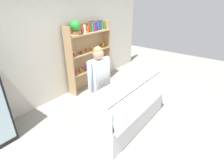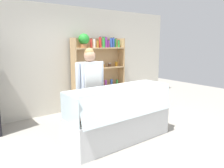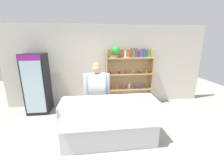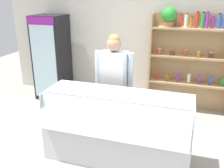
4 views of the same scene
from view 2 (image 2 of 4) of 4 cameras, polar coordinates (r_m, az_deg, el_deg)
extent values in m
plane|color=gray|center=(4.38, 3.36, -13.38)|extent=(12.00, 12.00, 0.00)
cube|color=beige|center=(5.84, -10.61, 6.25)|extent=(6.80, 0.10, 2.70)
cube|color=tan|center=(6.11, -4.02, 2.87)|extent=(1.58, 0.02, 1.91)
cube|color=tan|center=(5.61, -9.84, 2.02)|extent=(0.03, 0.28, 1.91)
cube|color=tan|center=(6.46, 2.42, 3.31)|extent=(0.03, 0.28, 1.91)
cube|color=tan|center=(6.06, -3.24, -0.85)|extent=(1.52, 0.28, 0.04)
cube|color=tan|center=(5.98, -3.30, 4.18)|extent=(1.52, 0.28, 0.04)
cube|color=tan|center=(5.94, -3.35, 9.31)|extent=(1.52, 0.28, 0.04)
cylinder|color=#996038|center=(5.69, -7.32, 9.86)|extent=(0.19, 0.19, 0.10)
sphere|color=#258E2D|center=(5.69, -7.36, 11.56)|extent=(0.28, 0.28, 0.28)
cylinder|color=red|center=(5.81, -5.47, 10.56)|extent=(0.06, 0.06, 0.23)
cylinder|color=black|center=(5.80, -5.47, 11.77)|extent=(0.04, 0.04, 0.02)
cylinder|color=silver|center=(5.85, -4.65, 10.58)|extent=(0.07, 0.07, 0.23)
cylinder|color=black|center=(5.85, -4.70, 11.79)|extent=(0.04, 0.04, 0.02)
cylinder|color=#9E6623|center=(5.88, -3.74, 10.39)|extent=(0.06, 0.06, 0.19)
cylinder|color=black|center=(5.90, -3.90, 11.39)|extent=(0.04, 0.04, 0.02)
cylinder|color=red|center=(5.96, -3.11, 10.80)|extent=(0.07, 0.07, 0.27)
cylinder|color=black|center=(5.96, -3.13, 12.20)|extent=(0.04, 0.04, 0.02)
cylinder|color=#2D8C38|center=(5.99, -2.18, 10.79)|extent=(0.08, 0.08, 0.27)
cylinder|color=black|center=(6.01, -2.35, 12.15)|extent=(0.05, 0.05, 0.02)
cylinder|color=purple|center=(6.03, -1.61, 10.82)|extent=(0.08, 0.08, 0.27)
cylinder|color=black|center=(6.06, -1.77, 12.19)|extent=(0.05, 0.05, 0.02)
cylinder|color=purple|center=(6.12, -1.00, 10.42)|extent=(0.07, 0.07, 0.19)
cylinder|color=black|center=(6.11, -0.98, 11.39)|extent=(0.04, 0.04, 0.02)
cylinder|color=#3356B2|center=(6.18, -0.22, 10.71)|extent=(0.07, 0.07, 0.25)
cylinder|color=black|center=(6.18, -0.20, 11.95)|extent=(0.05, 0.05, 0.02)
cylinder|color=#3356B2|center=(6.23, 0.40, 10.76)|extent=(0.06, 0.06, 0.26)
cylinder|color=black|center=(6.23, 0.42, 12.03)|extent=(0.04, 0.04, 0.02)
cylinder|color=#2D8C38|center=(6.30, 0.88, 10.64)|extent=(0.06, 0.06, 0.24)
cylinder|color=black|center=(6.28, 1.04, 11.79)|extent=(0.04, 0.04, 0.02)
cylinder|color=#2D8C38|center=(6.34, 1.76, 10.45)|extent=(0.07, 0.07, 0.19)
cylinder|color=black|center=(6.34, 1.79, 11.40)|extent=(0.04, 0.04, 0.02)
cylinder|color=#BF4C2D|center=(5.64, -8.36, 4.39)|extent=(0.09, 0.09, 0.10)
cylinder|color=silver|center=(5.65, -8.44, 4.98)|extent=(0.09, 0.09, 0.01)
cylinder|color=brown|center=(5.77, -6.18, 4.54)|extent=(0.08, 0.08, 0.09)
cylinder|color=gold|center=(5.78, -6.25, 5.07)|extent=(0.08, 0.08, 0.01)
cylinder|color=#BF4C2D|center=(5.92, -4.31, 4.79)|extent=(0.07, 0.07, 0.11)
cylinder|color=gold|center=(5.90, -4.23, 5.34)|extent=(0.07, 0.07, 0.01)
cylinder|color=orange|center=(6.05, -2.38, 4.88)|extent=(0.08, 0.08, 0.09)
cylinder|color=silver|center=(6.04, -2.31, 5.35)|extent=(0.08, 0.08, 0.01)
cylinder|color=brown|center=(6.18, -0.61, 4.99)|extent=(0.08, 0.08, 0.09)
cylinder|color=silver|center=(6.17, -0.59, 5.45)|extent=(0.08, 0.08, 0.01)
cylinder|color=orange|center=(6.34, 1.13, 5.24)|extent=(0.08, 0.08, 0.11)
cylinder|color=gold|center=(6.32, 1.23, 5.78)|extent=(0.08, 0.08, 0.01)
cube|color=red|center=(5.73, -8.35, -0.82)|extent=(0.06, 0.04, 0.12)
cube|color=#9E6623|center=(5.83, -6.59, -0.55)|extent=(0.08, 0.05, 0.13)
cube|color=purple|center=(5.93, -4.89, -0.15)|extent=(0.07, 0.05, 0.16)
cube|color=silver|center=(6.04, -3.25, 0.11)|extent=(0.06, 0.04, 0.17)
cube|color=purple|center=(6.16, -1.67, 0.31)|extent=(0.05, 0.04, 0.17)
cube|color=#3356B2|center=(6.28, -0.15, 0.50)|extent=(0.06, 0.04, 0.16)
cube|color=#2D8C38|center=(6.41, 1.31, 0.55)|extent=(0.06, 0.04, 0.13)
cube|color=silver|center=(4.11, 1.88, -10.87)|extent=(2.00, 0.66, 0.55)
cube|color=white|center=(4.01, 1.90, -6.96)|extent=(1.94, 0.60, 0.03)
cube|color=silver|center=(3.73, 4.95, -5.09)|extent=(1.96, 0.16, 0.47)
cube|color=silver|center=(3.94, 1.48, -0.82)|extent=(1.96, 0.50, 0.01)
cube|color=silver|center=(3.44, -11.05, -6.62)|extent=(0.01, 0.62, 0.45)
cube|color=silver|center=(4.63, 11.47, -2.14)|extent=(0.01, 0.62, 0.45)
cube|color=tan|center=(3.63, -9.13, -8.40)|extent=(0.16, 0.14, 0.05)
cube|color=white|center=(3.47, -7.56, -9.26)|extent=(0.05, 0.03, 0.02)
cube|color=beige|center=(3.74, -5.93, -7.66)|extent=(0.16, 0.12, 0.06)
cube|color=white|center=(3.58, -4.26, -8.53)|extent=(0.05, 0.03, 0.02)
cube|color=beige|center=(3.86, -2.93, -7.04)|extent=(0.16, 0.12, 0.05)
cube|color=white|center=(3.71, -1.19, -7.82)|extent=(0.05, 0.03, 0.02)
cube|color=tan|center=(3.99, -0.13, -6.46)|extent=(0.16, 0.11, 0.05)
cube|color=white|center=(3.84, 1.67, -7.14)|extent=(0.05, 0.03, 0.02)
cube|color=tan|center=(4.13, 2.48, -5.89)|extent=(0.17, 0.14, 0.05)
cube|color=white|center=(3.99, 4.31, -6.49)|extent=(0.05, 0.03, 0.02)
cube|color=beige|center=(4.28, 4.91, -5.27)|extent=(0.16, 0.13, 0.05)
cube|color=white|center=(4.14, 6.76, -5.88)|extent=(0.05, 0.03, 0.02)
cube|color=tan|center=(4.44, 7.17, -4.79)|extent=(0.16, 0.14, 0.05)
cube|color=white|center=(4.30, 9.02, -5.31)|extent=(0.05, 0.03, 0.02)
cube|color=tan|center=(4.60, 9.27, -4.29)|extent=(0.16, 0.14, 0.04)
cube|color=white|center=(4.47, 11.12, -4.76)|extent=(0.05, 0.03, 0.02)
cylinder|color=tan|center=(3.47, -7.71, -8.41)|extent=(0.18, 0.16, 0.15)
cylinder|color=#A35B4C|center=(3.57, -4.62, -7.68)|extent=(0.17, 0.18, 0.16)
cylinder|color=#C1706B|center=(3.70, -1.72, -7.32)|extent=(0.19, 0.13, 0.12)
cylinder|color=white|center=(4.25, 7.85, -4.43)|extent=(0.07, 0.07, 0.20)
cylinder|color=white|center=(4.32, 8.79, -4.06)|extent=(0.07, 0.07, 0.22)
cylinder|color=#2D2D38|center=(4.37, -6.63, -7.99)|extent=(0.13, 0.13, 0.78)
cylinder|color=#2D2D38|center=(4.47, -4.53, -7.54)|extent=(0.13, 0.13, 0.78)
cube|color=silver|center=(4.25, -5.74, 1.40)|extent=(0.43, 0.24, 0.65)
cube|color=white|center=(4.21, -4.76, -3.45)|extent=(0.36, 0.01, 1.21)
cylinder|color=silver|center=(4.11, -8.89, 1.47)|extent=(0.09, 0.09, 0.58)
cylinder|color=silver|center=(4.39, -2.80, 2.17)|extent=(0.09, 0.09, 0.58)
sphere|color=tan|center=(4.20, -5.85, 7.32)|extent=(0.22, 0.22, 0.22)
sphere|color=#997A47|center=(4.21, -5.94, 8.08)|extent=(0.19, 0.19, 0.19)
camera|label=1|loc=(1.56, -53.21, 34.63)|focal=28.00mm
camera|label=3|loc=(2.15, 52.07, 16.64)|focal=24.00mm
camera|label=4|loc=(3.31, 53.95, 14.98)|focal=40.00mm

